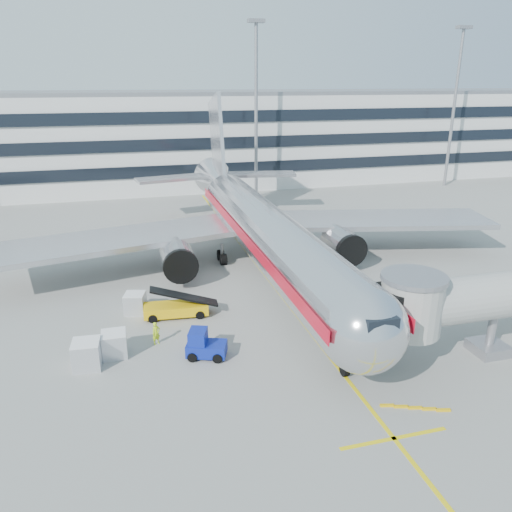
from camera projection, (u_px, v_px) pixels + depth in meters
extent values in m
plane|color=gray|center=(300.00, 319.00, 38.21)|extent=(180.00, 180.00, 0.00)
cube|color=yellow|center=(264.00, 273.00, 47.31)|extent=(0.25, 70.00, 0.01)
cube|color=yellow|center=(394.00, 438.00, 25.48)|extent=(6.00, 0.25, 0.01)
cylinder|color=silver|center=(270.00, 237.00, 44.09)|extent=(5.00, 36.00, 5.00)
sphere|color=silver|center=(364.00, 330.00, 27.72)|extent=(5.00, 5.00, 5.00)
cone|color=silver|center=(219.00, 182.00, 64.82)|extent=(5.00, 10.00, 5.00)
cube|color=black|center=(379.00, 323.00, 25.98)|extent=(1.80, 1.20, 0.90)
cube|color=#B7B7BC|center=(373.00, 220.00, 52.59)|extent=(24.95, 12.07, 0.50)
cube|color=#B7B7BC|center=(119.00, 239.00, 46.13)|extent=(24.95, 12.07, 0.50)
cylinder|color=#99999E|center=(343.00, 244.00, 48.57)|extent=(3.00, 4.20, 3.00)
cylinder|color=#99999E|center=(178.00, 259.00, 44.59)|extent=(3.00, 4.20, 3.00)
cylinder|color=black|center=(352.00, 251.00, 46.75)|extent=(3.10, 0.50, 3.10)
cylinder|color=black|center=(181.00, 267.00, 42.77)|extent=(3.10, 0.50, 3.10)
cube|color=#B7B7BC|center=(218.00, 147.00, 63.81)|extent=(0.45, 9.39, 13.72)
cube|color=#B7B7BC|center=(258.00, 174.00, 66.89)|extent=(10.41, 4.94, 0.35)
cube|color=#B7B7BC|center=(176.00, 178.00, 64.16)|extent=(10.41, 4.94, 0.35)
cylinder|color=gray|center=(345.00, 363.00, 30.64)|extent=(0.24, 0.24, 1.80)
cylinder|color=black|center=(345.00, 369.00, 30.79)|extent=(0.35, 0.90, 0.90)
cylinder|color=gray|center=(283.00, 248.00, 51.41)|extent=(0.30, 0.30, 2.00)
cylinder|color=gray|center=(222.00, 253.00, 49.82)|extent=(0.30, 0.30, 2.00)
cube|color=red|center=(297.00, 232.00, 44.62)|extent=(0.06, 38.00, 0.90)
cube|color=red|center=(243.00, 236.00, 43.37)|extent=(0.06, 38.00, 0.90)
cylinder|color=#A8A8A3|center=(498.00, 295.00, 32.15)|extent=(13.00, 3.00, 3.00)
cylinder|color=#A8A8A3|center=(411.00, 306.00, 30.58)|extent=(3.80, 3.80, 3.40)
cylinder|color=gray|center=(414.00, 278.00, 29.95)|extent=(4.00, 4.00, 0.30)
cube|color=black|center=(392.00, 309.00, 30.26)|extent=(1.40, 2.60, 2.60)
cylinder|color=gray|center=(491.00, 331.00, 33.01)|extent=(0.56, 0.56, 3.20)
cube|color=gray|center=(488.00, 348.00, 33.43)|extent=(2.20, 2.20, 0.70)
cylinder|color=black|center=(477.00, 350.00, 33.21)|extent=(0.35, 0.70, 0.70)
cylinder|color=black|center=(500.00, 346.00, 33.65)|extent=(0.35, 0.70, 0.70)
cube|color=silver|center=(189.00, 139.00, 88.48)|extent=(150.00, 24.00, 15.00)
cube|color=black|center=(201.00, 170.00, 78.64)|extent=(150.00, 0.30, 1.80)
cube|color=black|center=(200.00, 144.00, 77.31)|extent=(150.00, 0.30, 1.80)
cube|color=black|center=(199.00, 117.00, 75.97)|extent=(150.00, 0.30, 1.80)
cube|color=gray|center=(187.00, 93.00, 85.88)|extent=(150.00, 24.00, 0.60)
cylinder|color=gray|center=(256.00, 114.00, 74.25)|extent=(0.50, 0.50, 25.00)
cube|color=gray|center=(256.00, 21.00, 70.02)|extent=(2.40, 1.20, 0.50)
cylinder|color=gray|center=(454.00, 111.00, 82.70)|extent=(0.50, 0.50, 25.00)
cube|color=gray|center=(464.00, 27.00, 78.48)|extent=(2.40, 1.20, 0.50)
cube|color=#E6B009|center=(176.00, 309.00, 38.52)|extent=(5.02, 2.19, 0.78)
cube|color=black|center=(175.00, 297.00, 38.19)|extent=(5.22, 1.66, 1.70)
cylinder|color=black|center=(153.00, 310.00, 39.03)|extent=(0.69, 0.37, 0.67)
cylinder|color=black|center=(153.00, 318.00, 37.59)|extent=(0.69, 0.37, 0.67)
cylinder|color=black|center=(198.00, 306.00, 39.64)|extent=(0.69, 0.37, 0.67)
cylinder|color=black|center=(200.00, 315.00, 38.19)|extent=(0.69, 0.37, 0.67)
cube|color=navy|center=(207.00, 349.00, 32.84)|extent=(2.92, 2.27, 0.83)
cube|color=navy|center=(198.00, 337.00, 32.61)|extent=(1.51, 1.67, 1.01)
cube|color=black|center=(198.00, 333.00, 32.50)|extent=(1.36, 1.47, 0.09)
cylinder|color=black|center=(197.00, 347.00, 33.65)|extent=(0.70, 0.48, 0.64)
cylinder|color=black|center=(192.00, 357.00, 32.35)|extent=(0.70, 0.48, 0.64)
cylinder|color=black|center=(221.00, 348.00, 33.52)|extent=(0.70, 0.48, 0.64)
cylinder|color=black|center=(218.00, 358.00, 32.22)|extent=(0.70, 0.48, 0.64)
cube|color=silver|center=(114.00, 344.00, 32.92)|extent=(1.59, 1.59, 1.63)
cube|color=white|center=(113.00, 333.00, 32.64)|extent=(1.59, 1.59, 0.06)
cube|color=silver|center=(135.00, 304.00, 39.03)|extent=(1.87, 1.87, 1.57)
cube|color=white|center=(134.00, 294.00, 38.77)|extent=(1.87, 1.87, 0.06)
cube|color=silver|center=(87.00, 355.00, 31.55)|extent=(1.82, 1.82, 1.76)
cube|color=white|center=(85.00, 342.00, 31.25)|extent=(1.82, 1.82, 0.07)
imported|color=#B5D816|center=(156.00, 333.00, 34.38)|extent=(0.71, 0.62, 1.63)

